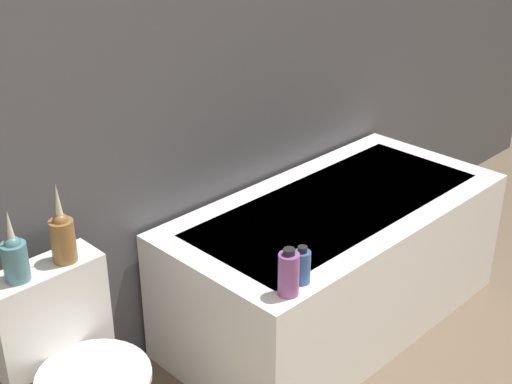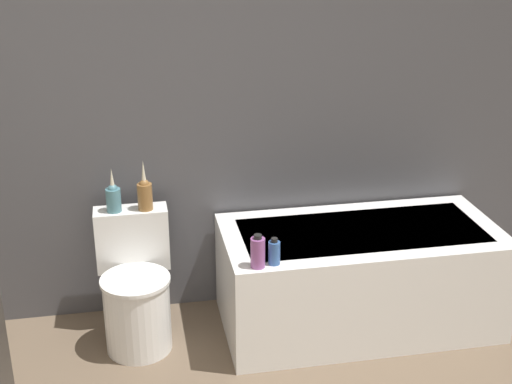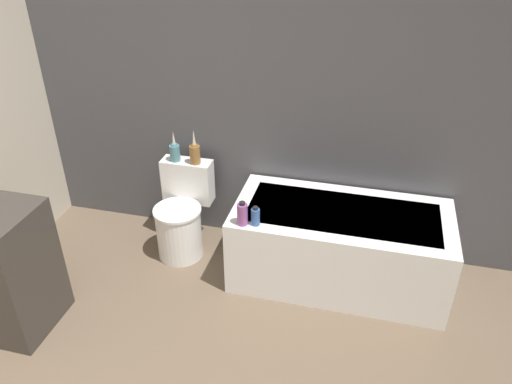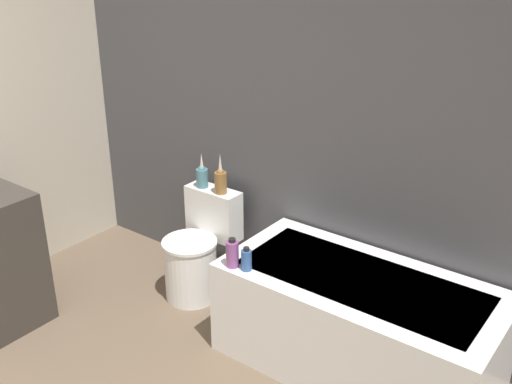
{
  "view_description": "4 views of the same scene",
  "coord_description": "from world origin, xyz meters",
  "px_view_note": "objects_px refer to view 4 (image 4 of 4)",
  "views": [
    {
      "loc": [
        -1.27,
        0.26,
        1.89
      ],
      "look_at": [
        0.15,
        1.69,
        0.91
      ],
      "focal_mm": 50.0,
      "sensor_mm": 36.0,
      "label": 1
    },
    {
      "loc": [
        -0.39,
        -1.41,
        2.19
      ],
      "look_at": [
        0.18,
        1.62,
        0.93
      ],
      "focal_mm": 50.0,
      "sensor_mm": 36.0,
      "label": 2
    },
    {
      "loc": [
        0.93,
        -1.02,
        2.43
      ],
      "look_at": [
        0.26,
        1.61,
        0.8
      ],
      "focal_mm": 35.0,
      "sensor_mm": 36.0,
      "label": 3
    },
    {
      "loc": [
        1.98,
        -0.62,
        2.24
      ],
      "look_at": [
        0.21,
        1.73,
        0.96
      ],
      "focal_mm": 42.0,
      "sensor_mm": 36.0,
      "label": 4
    }
  ],
  "objects_px": {
    "vase_gold": "(202,175)",
    "bathtub": "(357,323)",
    "vase_silver": "(221,180)",
    "toilet": "(197,253)",
    "shampoo_bottle_short": "(246,260)",
    "shampoo_bottle_tall": "(232,254)"
  },
  "relations": [
    {
      "from": "vase_gold",
      "to": "bathtub",
      "type": "bearing_deg",
      "value": -9.15
    },
    {
      "from": "bathtub",
      "to": "vase_gold",
      "type": "distance_m",
      "value": 1.39
    },
    {
      "from": "vase_silver",
      "to": "toilet",
      "type": "bearing_deg",
      "value": -116.94
    },
    {
      "from": "shampoo_bottle_short",
      "to": "shampoo_bottle_tall",
      "type": "bearing_deg",
      "value": -169.09
    },
    {
      "from": "toilet",
      "to": "shampoo_bottle_tall",
      "type": "height_order",
      "value": "shampoo_bottle_tall"
    },
    {
      "from": "vase_silver",
      "to": "shampoo_bottle_short",
      "type": "height_order",
      "value": "vase_silver"
    },
    {
      "from": "shampoo_bottle_tall",
      "to": "shampoo_bottle_short",
      "type": "distance_m",
      "value": 0.09
    },
    {
      "from": "shampoo_bottle_tall",
      "to": "shampoo_bottle_short",
      "type": "height_order",
      "value": "shampoo_bottle_tall"
    },
    {
      "from": "shampoo_bottle_tall",
      "to": "shampoo_bottle_short",
      "type": "xyz_separation_m",
      "value": [
        0.08,
        0.02,
        -0.02
      ]
    },
    {
      "from": "vase_silver",
      "to": "shampoo_bottle_tall",
      "type": "height_order",
      "value": "vase_silver"
    },
    {
      "from": "toilet",
      "to": "shampoo_bottle_short",
      "type": "bearing_deg",
      "value": -26.28
    },
    {
      "from": "vase_gold",
      "to": "vase_silver",
      "type": "height_order",
      "value": "vase_silver"
    },
    {
      "from": "bathtub",
      "to": "toilet",
      "type": "height_order",
      "value": "toilet"
    },
    {
      "from": "bathtub",
      "to": "shampoo_bottle_short",
      "type": "xyz_separation_m",
      "value": [
        -0.54,
        -0.29,
        0.34
      ]
    },
    {
      "from": "bathtub",
      "to": "toilet",
      "type": "xyz_separation_m",
      "value": [
        -1.21,
        0.04,
        0.01
      ]
    },
    {
      "from": "vase_gold",
      "to": "shampoo_bottle_tall",
      "type": "height_order",
      "value": "vase_gold"
    },
    {
      "from": "shampoo_bottle_short",
      "to": "bathtub",
      "type": "bearing_deg",
      "value": 27.86
    },
    {
      "from": "vase_gold",
      "to": "shampoo_bottle_tall",
      "type": "xyz_separation_m",
      "value": [
        0.67,
        -0.51,
        -0.13
      ]
    },
    {
      "from": "vase_gold",
      "to": "shampoo_bottle_tall",
      "type": "bearing_deg",
      "value": -37.44
    },
    {
      "from": "bathtub",
      "to": "shampoo_bottle_short",
      "type": "height_order",
      "value": "shampoo_bottle_short"
    },
    {
      "from": "shampoo_bottle_tall",
      "to": "toilet",
      "type": "bearing_deg",
      "value": 149.37
    },
    {
      "from": "toilet",
      "to": "vase_silver",
      "type": "distance_m",
      "value": 0.52
    }
  ]
}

